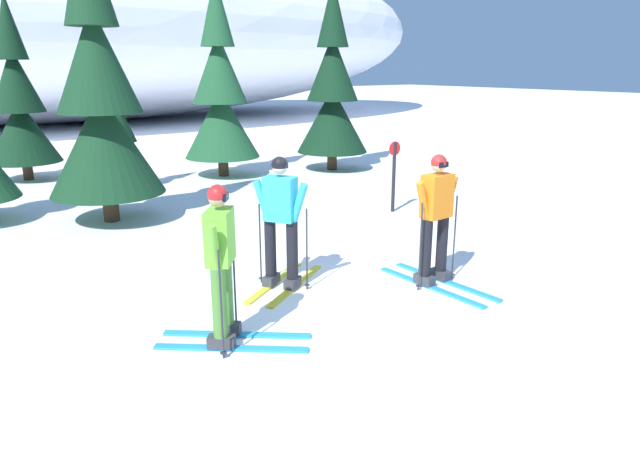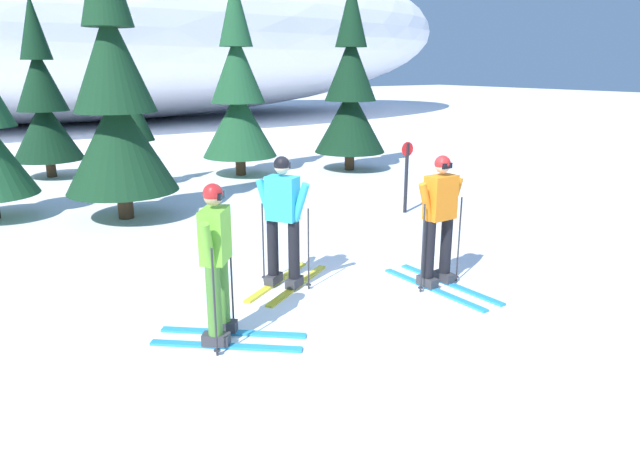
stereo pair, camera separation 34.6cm
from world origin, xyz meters
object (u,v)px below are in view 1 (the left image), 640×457
object	(u,v)px
pine_tree_left	(18,104)
pine_tree_right	(220,95)
skier_lime_jacket	(222,263)
pine_tree_center_left	(100,100)
pine_tree_far_right	(332,93)
pine_tree_center_right	(118,137)
skier_cyan_jacket	(281,221)
trail_marker_post	(394,172)
skier_orange_jacket	(436,218)

from	to	relation	value
pine_tree_left	pine_tree_right	bearing A→B (deg)	-29.64
skier_lime_jacket	pine_tree_center_left	distance (m)	5.93
pine_tree_right	pine_tree_far_right	distance (m)	3.07
pine_tree_left	pine_tree_center_right	world-z (taller)	pine_tree_left
skier_cyan_jacket	trail_marker_post	bearing A→B (deg)	28.48
skier_cyan_jacket	trail_marker_post	distance (m)	4.56
pine_tree_far_right	trail_marker_post	xyz separation A→B (m)	(-1.92, -4.58, -1.32)
pine_tree_right	skier_cyan_jacket	bearing A→B (deg)	-111.31
pine_tree_center_right	pine_tree_far_right	xyz separation A→B (m)	(5.65, -0.80, 0.87)
pine_tree_left	pine_tree_far_right	xyz separation A→B (m)	(7.26, -3.41, 0.21)
skier_lime_jacket	pine_tree_right	xyz separation A→B (m)	(4.34, 8.68, 1.22)
skier_orange_jacket	pine_tree_left	bearing A→B (deg)	105.25
skier_orange_jacket	pine_tree_left	distance (m)	11.69
pine_tree_far_right	pine_tree_center_right	bearing A→B (deg)	171.99
skier_orange_jacket	skier_cyan_jacket	size ratio (longest dim) A/B	1.02
skier_lime_jacket	pine_tree_center_left	size ratio (longest dim) A/B	0.32
skier_orange_jacket	pine_tree_right	distance (m)	8.94
pine_tree_center_left	pine_tree_center_right	bearing A→B (deg)	68.66
skier_orange_jacket	pine_tree_far_right	distance (m)	8.96
skier_lime_jacket	pine_tree_left	size ratio (longest dim) A/B	0.38
skier_cyan_jacket	pine_tree_center_left	bearing A→B (deg)	99.70
skier_lime_jacket	trail_marker_post	distance (m)	6.21
trail_marker_post	pine_tree_left	bearing A→B (deg)	123.74
skier_lime_jacket	skier_orange_jacket	distance (m)	3.07
pine_tree_far_right	trail_marker_post	bearing A→B (deg)	-112.73
skier_cyan_jacket	trail_marker_post	size ratio (longest dim) A/B	1.24
skier_lime_jacket	pine_tree_left	world-z (taller)	pine_tree_left
skier_cyan_jacket	pine_tree_center_left	xyz separation A→B (m)	(-0.81, 4.77, 1.32)
pine_tree_left	pine_tree_center_left	size ratio (longest dim) A/B	0.85
pine_tree_center_right	pine_tree_right	xyz separation A→B (m)	(2.73, 0.15, 0.86)
pine_tree_left	pine_tree_center_right	distance (m)	3.13
skier_cyan_jacket	pine_tree_far_right	world-z (taller)	pine_tree_far_right
skier_lime_jacket	pine_tree_far_right	size ratio (longest dim) A/B	0.34
skier_orange_jacket	pine_tree_center_right	bearing A→B (deg)	99.60
skier_cyan_jacket	skier_orange_jacket	bearing A→B (deg)	-31.76
skier_cyan_jacket	skier_lime_jacket	bearing A→B (deg)	-143.52
skier_cyan_jacket	pine_tree_right	size ratio (longest dim) A/B	0.35
skier_lime_jacket	pine_tree_far_right	distance (m)	10.68
skier_lime_jacket	skier_cyan_jacket	world-z (taller)	skier_cyan_jacket
pine_tree_center_right	trail_marker_post	world-z (taller)	pine_tree_center_right
skier_cyan_jacket	pine_tree_left	world-z (taller)	pine_tree_left
pine_tree_center_left	skier_lime_jacket	bearing A→B (deg)	-95.17
skier_lime_jacket	trail_marker_post	size ratio (longest dim) A/B	1.21
pine_tree_right	trail_marker_post	distance (m)	5.76
pine_tree_left	skier_lime_jacket	bearing A→B (deg)	-90.02
pine_tree_center_left	pine_tree_far_right	size ratio (longest dim) A/B	1.06
skier_orange_jacket	pine_tree_far_right	size ratio (longest dim) A/B	0.35
pine_tree_center_left	pine_tree_right	world-z (taller)	pine_tree_center_left
pine_tree_center_right	pine_tree_center_left	bearing A→B (deg)	-111.34
pine_tree_center_left	pine_tree_center_right	world-z (taller)	pine_tree_center_left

